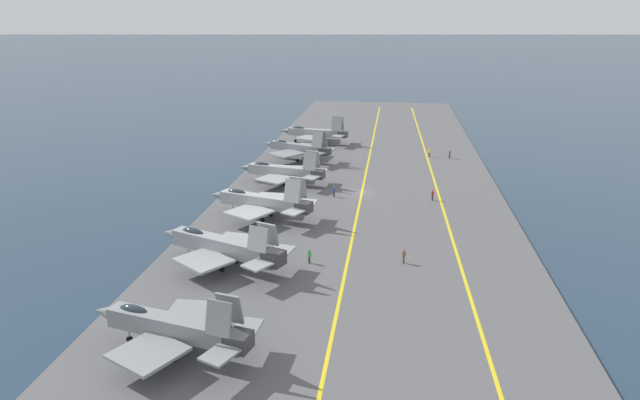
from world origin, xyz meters
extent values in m
plane|color=#23384C|center=(0.00, 0.00, 0.00)|extent=(2000.00, 2000.00, 0.00)
cube|color=#565659|center=(0.00, 0.00, 0.20)|extent=(212.81, 45.49, 0.40)
cube|color=yellow|center=(0.00, -12.51, 0.40)|extent=(191.48, 4.89, 0.01)
cube|color=yellow|center=(0.00, 0.00, 0.40)|extent=(191.53, 0.36, 0.01)
cube|color=gray|center=(-49.30, 13.55, 2.96)|extent=(4.35, 11.55, 1.71)
cone|color=#5B5E60|center=(-47.75, 20.03, 2.96)|extent=(2.09, 2.49, 1.63)
cube|color=#38383A|center=(-50.90, 6.92, 2.96)|extent=(2.35, 2.27, 1.46)
ellipsoid|color=#232D38|center=(-48.49, 16.94, 3.77)|extent=(1.57, 2.93, 0.94)
cube|color=gray|center=(-52.60, 13.94, 2.40)|extent=(6.62, 6.66, 0.28)
cube|color=gray|center=(-46.19, 12.40, 2.40)|extent=(4.93, 5.00, 0.28)
cube|color=gray|center=(-51.48, 8.33, 5.25)|extent=(1.37, 2.32, 2.82)
cube|color=gray|center=(-49.73, 7.91, 5.25)|extent=(1.37, 2.32, 2.82)
cube|color=gray|center=(-52.98, 7.90, 2.96)|extent=(3.43, 3.11, 0.20)
cube|color=gray|center=(-48.60, 6.84, 2.96)|extent=(2.93, 2.34, 0.20)
cylinder|color=#B2B2B7|center=(-48.31, 17.69, 1.25)|extent=(0.16, 0.16, 1.70)
cylinder|color=black|center=(-48.31, 17.69, 0.70)|extent=(0.35, 0.63, 0.60)
cylinder|color=#B2B2B7|center=(-50.74, 12.70, 1.25)|extent=(0.16, 0.16, 1.70)
cylinder|color=black|center=(-50.74, 12.70, 0.70)|extent=(0.35, 0.63, 0.60)
cylinder|color=#B2B2B7|center=(-48.41, 12.14, 1.25)|extent=(0.16, 0.16, 1.70)
cylinder|color=black|center=(-48.41, 12.14, 0.70)|extent=(0.35, 0.63, 0.60)
cube|color=#93999E|center=(-31.18, 14.63, 2.94)|extent=(6.53, 12.54, 1.83)
cone|color=#5B5E60|center=(-28.37, 21.52, 2.94)|extent=(2.53, 2.90, 1.74)
cube|color=#38383A|center=(-34.05, 7.59, 2.94)|extent=(2.74, 2.72, 1.56)
ellipsoid|color=#232D38|center=(-29.71, 18.23, 3.81)|extent=(2.11, 3.26, 1.01)
cube|color=#93999E|center=(-34.34, 15.46, 2.34)|extent=(7.02, 7.21, 0.28)
cube|color=#93999E|center=(-28.35, 13.01, 2.34)|extent=(5.39, 6.14, 0.28)
cube|color=#93999E|center=(-34.42, 9.23, 5.20)|extent=(1.70, 2.56, 2.66)
cube|color=#93999E|center=(-32.64, 8.51, 5.20)|extent=(1.70, 2.56, 2.66)
cube|color=#93999E|center=(-36.00, 8.94, 2.94)|extent=(3.66, 3.54, 0.20)
cube|color=#93999E|center=(-31.71, 7.19, 2.94)|extent=(3.25, 2.96, 0.20)
cylinder|color=#B2B2B7|center=(-29.39, 19.03, 1.21)|extent=(0.16, 0.16, 1.62)
cylinder|color=black|center=(-29.39, 19.03, 0.70)|extent=(0.43, 0.64, 0.60)
cylinder|color=#B2B2B7|center=(-32.86, 13.92, 1.21)|extent=(0.16, 0.16, 1.62)
cylinder|color=black|center=(-32.86, 13.92, 0.70)|extent=(0.43, 0.64, 0.60)
cylinder|color=#B2B2B7|center=(-30.48, 12.95, 1.21)|extent=(0.16, 0.16, 1.62)
cylinder|color=black|center=(-30.48, 12.95, 0.70)|extent=(0.43, 0.64, 0.60)
cube|color=#A8AAAF|center=(-14.54, 13.87, 2.99)|extent=(5.15, 12.01, 1.76)
cone|color=#5B5E60|center=(-12.53, 20.55, 2.99)|extent=(2.25, 2.66, 1.67)
cube|color=#38383A|center=(-16.60, 7.03, 2.99)|extent=(2.50, 2.45, 1.49)
ellipsoid|color=#232D38|center=(-13.49, 17.36, 3.83)|extent=(1.77, 3.08, 0.97)
cube|color=#A8AAAF|center=(-17.93, 14.46, 2.42)|extent=(7.01, 7.06, 0.28)
cube|color=#A8AAAF|center=(-11.39, 12.49, 2.42)|extent=(5.31, 5.43, 0.28)
cube|color=#A8AAAF|center=(-17.11, 8.54, 5.48)|extent=(1.59, 2.46, 3.18)
cube|color=#A8AAAF|center=(-15.35, 8.00, 5.48)|extent=(1.59, 2.46, 3.18)
cube|color=#A8AAAF|center=(-18.64, 8.15, 2.99)|extent=(3.52, 3.29, 0.20)
cube|color=#A8AAAF|center=(-14.28, 6.84, 2.99)|extent=(3.05, 2.59, 0.20)
cylinder|color=#B2B2B7|center=(-13.26, 18.14, 1.26)|extent=(0.16, 0.16, 1.71)
cylinder|color=black|center=(-13.26, 18.14, 0.70)|extent=(0.38, 0.64, 0.60)
cylinder|color=#B2B2B7|center=(-16.07, 13.05, 1.26)|extent=(0.16, 0.16, 1.71)
cylinder|color=black|center=(-16.07, 13.05, 0.70)|extent=(0.38, 0.64, 0.60)
cylinder|color=#B2B2B7|center=(-13.72, 12.35, 1.26)|extent=(0.16, 0.16, 1.71)
cylinder|color=black|center=(-13.72, 12.35, 0.70)|extent=(0.38, 0.64, 0.60)
cube|color=#9EA3A8|center=(3.52, 14.30, 2.69)|extent=(4.11, 11.77, 1.68)
cone|color=#5B5E60|center=(4.96, 20.94, 2.69)|extent=(2.03, 2.50, 1.60)
cube|color=#38383A|center=(2.05, 7.51, 2.69)|extent=(2.29, 2.26, 1.43)
ellipsoid|color=#232D38|center=(4.27, 17.77, 3.48)|extent=(1.50, 2.97, 0.92)
cube|color=#9EA3A8|center=(0.22, 14.61, 2.14)|extent=(6.63, 6.70, 0.28)
cube|color=#9EA3A8|center=(6.65, 13.22, 2.14)|extent=(5.06, 5.20, 0.28)
cube|color=#9EA3A8|center=(1.46, 8.93, 5.04)|extent=(1.37, 2.36, 2.99)
cube|color=#9EA3A8|center=(3.18, 8.56, 5.04)|extent=(1.37, 2.36, 2.99)
cube|color=#9EA3A8|center=(-0.04, 8.45, 2.69)|extent=(3.43, 3.10, 0.20)
cube|color=#9EA3A8|center=(4.34, 7.50, 2.69)|extent=(2.88, 2.32, 0.20)
cylinder|color=#B2B2B7|center=(4.44, 18.54, 1.12)|extent=(0.16, 0.16, 1.45)
cylinder|color=black|center=(4.44, 18.54, 0.70)|extent=(0.34, 0.63, 0.60)
cylinder|color=#B2B2B7|center=(2.12, 13.39, 1.12)|extent=(0.16, 0.16, 1.45)
cylinder|color=black|center=(2.12, 13.39, 0.70)|extent=(0.34, 0.63, 0.60)
cylinder|color=#B2B2B7|center=(4.42, 12.89, 1.12)|extent=(0.16, 0.16, 1.45)
cylinder|color=black|center=(4.42, 12.89, 0.70)|extent=(0.34, 0.63, 0.60)
cube|color=gray|center=(20.58, 14.61, 3.06)|extent=(6.28, 11.28, 1.53)
cone|color=#5B5E60|center=(23.42, 20.80, 3.06)|extent=(2.24, 2.62, 1.45)
cube|color=#38383A|center=(17.68, 8.28, 3.06)|extent=(2.39, 2.46, 1.30)
ellipsoid|color=#232D38|center=(22.07, 17.85, 3.78)|extent=(1.95, 2.94, 0.84)
cube|color=gray|center=(17.11, 15.77, 2.56)|extent=(7.66, 7.55, 0.28)
cube|color=gray|center=(23.72, 12.73, 2.56)|extent=(6.59, 6.04, 0.28)
cube|color=gray|center=(17.48, 9.77, 5.44)|extent=(1.81, 2.42, 3.18)
cube|color=gray|center=(18.93, 9.10, 5.44)|extent=(1.81, 2.42, 3.18)
cube|color=gray|center=(15.91, 9.62, 3.06)|extent=(3.56, 3.42, 0.20)
cube|color=gray|center=(19.84, 7.81, 3.06)|extent=(3.27, 2.85, 0.20)
cylinder|color=#B2B2B7|center=(22.40, 18.57, 1.35)|extent=(0.16, 0.16, 1.90)
cylinder|color=black|center=(22.40, 18.57, 0.70)|extent=(0.45, 0.64, 0.60)
cylinder|color=#B2B2B7|center=(19.12, 13.98, 1.35)|extent=(0.16, 0.16, 1.90)
cylinder|color=black|center=(19.12, 13.98, 0.70)|extent=(0.45, 0.64, 0.60)
cylinder|color=#B2B2B7|center=(21.06, 13.09, 1.35)|extent=(0.16, 0.16, 1.90)
cylinder|color=black|center=(21.06, 13.09, 0.70)|extent=(0.45, 0.64, 0.60)
cube|color=#93999E|center=(37.36, 13.39, 2.90)|extent=(3.62, 11.95, 1.59)
cone|color=#5B5E60|center=(38.56, 20.17, 2.90)|extent=(1.88, 2.47, 1.51)
cube|color=#38383A|center=(36.14, 6.45, 2.90)|extent=(2.13, 2.21, 1.35)
ellipsoid|color=#232D38|center=(37.99, 16.94, 3.66)|extent=(1.36, 2.99, 0.87)
cube|color=#93999E|center=(33.88, 13.60, 2.38)|extent=(6.96, 6.85, 0.28)
cube|color=#93999E|center=(40.70, 12.40, 2.38)|extent=(5.69, 5.48, 0.28)
cube|color=#93999E|center=(35.54, 7.86, 5.31)|extent=(1.35, 2.38, 3.19)
cube|color=#93999E|center=(37.18, 7.57, 5.31)|extent=(1.35, 2.38, 3.19)
cube|color=#93999E|center=(34.06, 7.31, 2.90)|extent=(3.40, 3.06, 0.20)
cube|color=#93999E|center=(38.38, 6.54, 2.90)|extent=(2.80, 2.24, 0.20)
cylinder|color=#B2B2B7|center=(38.13, 17.73, 1.25)|extent=(0.16, 0.16, 1.70)
cylinder|color=black|center=(38.13, 17.73, 0.70)|extent=(0.32, 0.63, 0.60)
cylinder|color=#B2B2B7|center=(36.06, 12.40, 1.25)|extent=(0.16, 0.16, 1.70)
cylinder|color=black|center=(36.06, 12.40, 0.70)|extent=(0.32, 0.63, 0.60)
cylinder|color=#B2B2B7|center=(38.25, 12.01, 1.25)|extent=(0.16, 0.16, 1.70)
cylinder|color=black|center=(38.25, 12.01, 0.70)|extent=(0.32, 0.63, 0.60)
cylinder|color=#232328|center=(-2.85, -11.30, 0.86)|extent=(0.24, 0.24, 0.92)
cube|color=red|center=(-2.85, -11.30, 1.59)|extent=(0.28, 0.39, 0.54)
sphere|color=tan|center=(-2.85, -11.30, 1.98)|extent=(0.22, 0.22, 0.22)
sphere|color=red|center=(-2.85, -11.30, 2.04)|extent=(0.24, 0.24, 0.24)
cylinder|color=#232328|center=(-2.90, 4.34, 0.83)|extent=(0.24, 0.24, 0.85)
cube|color=#284CB2|center=(-2.90, 4.34, 1.56)|extent=(0.29, 0.40, 0.61)
sphere|color=tan|center=(-2.90, 4.34, 2.00)|extent=(0.22, 0.22, 0.22)
sphere|color=#284CB2|center=(-2.90, 4.34, 2.06)|extent=(0.24, 0.24, 0.24)
cylinder|color=#383328|center=(-29.25, 4.41, 0.83)|extent=(0.24, 0.24, 0.85)
cube|color=green|center=(-29.25, 4.41, 1.54)|extent=(0.46, 0.45, 0.58)
sphere|color=#9E7051|center=(-29.25, 4.41, 1.96)|extent=(0.22, 0.22, 0.22)
sphere|color=green|center=(-29.25, 4.41, 2.02)|extent=(0.24, 0.24, 0.24)
cylinder|color=#383328|center=(27.14, -12.32, 0.86)|extent=(0.24, 0.24, 0.91)
cube|color=yellow|center=(27.14, -12.32, 1.57)|extent=(0.43, 0.46, 0.53)
sphere|color=tan|center=(27.14, -12.32, 1.97)|extent=(0.22, 0.22, 0.22)
sphere|color=yellow|center=(27.14, -12.32, 2.03)|extent=(0.24, 0.24, 0.24)
cylinder|color=#4C473D|center=(-27.83, -6.57, 0.87)|extent=(0.24, 0.24, 0.93)
cube|color=brown|center=(-27.83, -6.57, 1.61)|extent=(0.34, 0.43, 0.55)
sphere|color=tan|center=(-27.83, -6.57, 2.01)|extent=(0.22, 0.22, 0.22)
sphere|color=brown|center=(-27.83, -6.57, 2.07)|extent=(0.24, 0.24, 0.24)
cylinder|color=#232328|center=(26.18, -16.37, 0.86)|extent=(0.24, 0.24, 0.93)
cube|color=purple|center=(26.18, -16.37, 1.63)|extent=(0.44, 0.46, 0.60)
sphere|color=beige|center=(26.18, -16.37, 2.06)|extent=(0.22, 0.22, 0.22)
sphere|color=purple|center=(26.18, -16.37, 2.12)|extent=(0.24, 0.24, 0.24)
camera|label=1|loc=(-90.09, -4.83, 27.90)|focal=32.00mm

